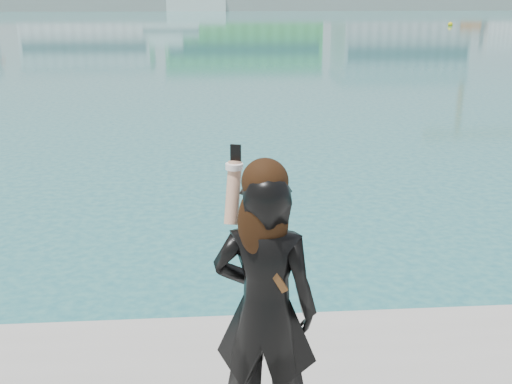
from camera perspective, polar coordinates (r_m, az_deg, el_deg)
far_quay at (r=134.17m, az=-4.87°, el=16.40°), size 320.00×40.00×2.00m
buoy_near at (r=71.03m, az=16.87°, el=13.94°), size 0.50×0.50×0.50m
woman at (r=3.99m, az=0.79°, el=-9.75°), size 0.75×0.60×1.90m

